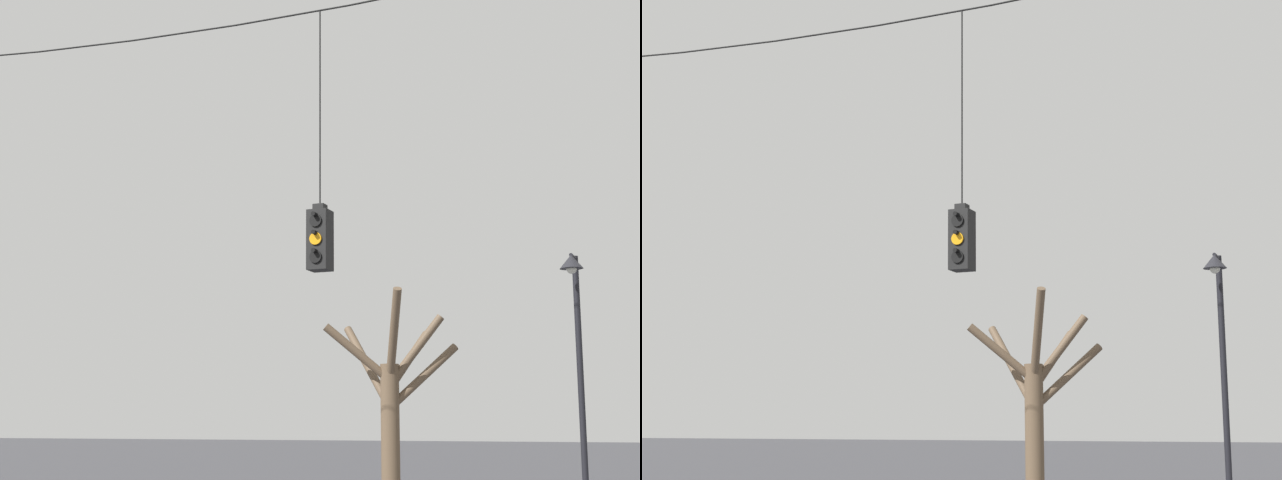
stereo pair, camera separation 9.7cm
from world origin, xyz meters
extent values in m
cylinder|color=black|center=(-4.22, -0.07, 8.92)|extent=(2.11, 0.03, 0.14)
cylinder|color=black|center=(-2.11, -0.07, 8.84)|extent=(2.11, 0.03, 0.08)
cylinder|color=black|center=(0.00, -0.07, 8.81)|extent=(2.11, 0.03, 0.03)
cube|color=black|center=(0.54, -0.07, 4.90)|extent=(0.34, 0.34, 0.98)
cube|color=black|center=(0.54, -0.07, 5.44)|extent=(0.19, 0.19, 0.10)
cylinder|color=black|center=(0.54, -0.07, 7.15)|extent=(0.02, 0.02, 3.32)
cylinder|color=black|center=(0.54, -0.25, 5.19)|extent=(0.20, 0.03, 0.20)
cylinder|color=black|center=(0.54, -0.30, 5.28)|extent=(0.07, 0.12, 0.07)
cylinder|color=orange|center=(0.54, -0.25, 4.90)|extent=(0.20, 0.03, 0.20)
cylinder|color=black|center=(0.54, -0.30, 4.99)|extent=(0.07, 0.12, 0.07)
cylinder|color=black|center=(0.54, -0.25, 4.60)|extent=(0.20, 0.03, 0.20)
cylinder|color=black|center=(0.54, -0.30, 4.69)|extent=(0.07, 0.12, 0.07)
cylinder|color=black|center=(0.54, 0.12, 5.19)|extent=(0.20, 0.03, 0.20)
cylinder|color=black|center=(0.54, 0.16, 5.28)|extent=(0.07, 0.12, 0.07)
cylinder|color=orange|center=(0.54, 0.12, 4.90)|extent=(0.20, 0.03, 0.20)
cylinder|color=black|center=(0.54, 0.16, 4.99)|extent=(0.07, 0.12, 0.07)
cylinder|color=black|center=(0.54, 0.12, 4.60)|extent=(0.20, 0.03, 0.20)
cylinder|color=black|center=(0.54, 0.16, 4.69)|extent=(0.07, 0.12, 0.07)
cylinder|color=black|center=(3.79, 4.93, 2.61)|extent=(0.12, 0.12, 5.21)
cylinder|color=black|center=(3.79, 4.69, 5.16)|extent=(0.07, 0.49, 0.07)
cone|color=#232328|center=(3.79, 4.44, 5.03)|extent=(0.44, 0.44, 0.27)
sphere|color=silver|center=(3.79, 4.44, 4.90)|extent=(0.20, 0.20, 0.20)
cylinder|color=brown|center=(-0.83, 7.26, 1.68)|extent=(0.43, 0.43, 3.37)
cylinder|color=brown|center=(-0.18, 7.76, 3.09)|extent=(1.51, 1.22, 1.57)
cylinder|color=brown|center=(-0.53, 6.71, 3.96)|extent=(0.84, 1.35, 2.08)
cylinder|color=brown|center=(-1.48, 6.91, 3.61)|extent=(1.50, 0.93, 1.36)
cylinder|color=brown|center=(-0.27, 7.50, 3.68)|extent=(1.33, 0.71, 1.68)
cylinder|color=brown|center=(-0.77, 8.52, 3.54)|extent=(0.33, 2.62, 1.61)
cylinder|color=brown|center=(-1.59, 7.90, 3.36)|extent=(1.75, 1.51, 2.09)
camera|label=1|loc=(6.52, -14.21, 2.02)|focal=55.00mm
camera|label=2|loc=(6.61, -14.18, 2.02)|focal=55.00mm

